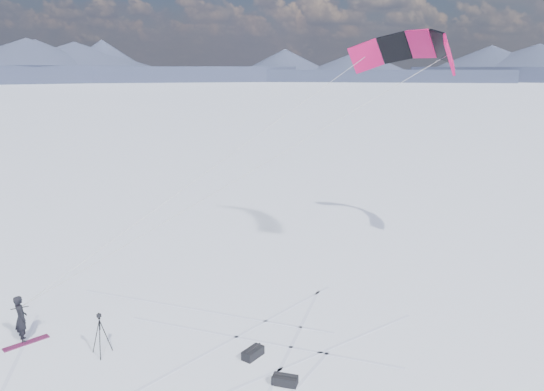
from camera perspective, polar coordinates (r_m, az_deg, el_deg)
name	(u,v)px	position (r m, az deg, el deg)	size (l,w,h in m)	color
ground	(131,380)	(16.91, -14.95, -18.65)	(1800.00, 1800.00, 0.00)	white
horizon_hills	(119,220)	(14.93, -16.09, -2.59)	(704.00, 704.42, 10.90)	#1C2435
snow_tracks	(142,378)	(16.95, -13.80, -18.49)	(17.62, 10.25, 0.01)	#B0B9D7
snowkiter	(24,341)	(20.17, -25.15, -13.96)	(0.59, 0.39, 1.62)	black
snowboard	(26,343)	(19.94, -24.92, -14.18)	(1.45, 0.27, 0.04)	#80194F
tripod	(100,329)	(18.03, -18.02, -13.46)	(0.63, 0.62, 1.40)	black
gear_bag_a	(253,353)	(17.42, -2.07, -16.55)	(0.83, 0.70, 0.34)	black
gear_bag_b	(285,380)	(16.15, 1.41, -19.22)	(0.78, 0.73, 0.33)	black
power_kite	(409,52)	(24.35, 14.56, 14.76)	(17.34, 6.25, 9.28)	#B50D4A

